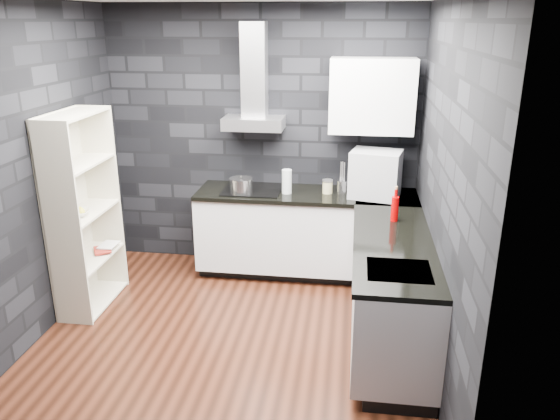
% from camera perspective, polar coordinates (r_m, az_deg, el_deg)
% --- Properties ---
extents(ground, '(3.20, 3.20, 0.00)m').
position_cam_1_polar(ground, '(4.75, -5.06, -13.08)').
color(ground, '#3B1A10').
extents(wall_back, '(3.20, 0.05, 2.70)m').
position_cam_1_polar(wall_back, '(5.73, -1.87, 7.33)').
color(wall_back, black).
rests_on(wall_back, ground).
extents(wall_front, '(3.20, 0.05, 2.70)m').
position_cam_1_polar(wall_front, '(2.74, -13.43, -6.99)').
color(wall_front, black).
rests_on(wall_front, ground).
extents(wall_left, '(0.05, 3.20, 2.70)m').
position_cam_1_polar(wall_left, '(4.82, -24.78, 3.24)').
color(wall_left, black).
rests_on(wall_left, ground).
extents(wall_right, '(0.05, 3.20, 2.70)m').
position_cam_1_polar(wall_right, '(4.13, 16.91, 1.74)').
color(wall_right, black).
rests_on(wall_right, ground).
extents(toekick_back, '(2.18, 0.50, 0.10)m').
position_cam_1_polar(toekick_back, '(5.82, 2.68, -6.04)').
color(toekick_back, black).
rests_on(toekick_back, ground).
extents(toekick_right, '(0.50, 1.78, 0.10)m').
position_cam_1_polar(toekick_right, '(4.73, 11.68, -12.91)').
color(toekick_right, black).
rests_on(toekick_right, ground).
extents(counter_back_cab, '(2.20, 0.60, 0.76)m').
position_cam_1_polar(counter_back_cab, '(5.61, 2.71, -2.24)').
color(counter_back_cab, silver).
rests_on(counter_back_cab, ground).
extents(counter_right_cab, '(0.60, 1.80, 0.76)m').
position_cam_1_polar(counter_right_cab, '(4.51, 11.54, -8.26)').
color(counter_right_cab, silver).
rests_on(counter_right_cab, ground).
extents(counter_back_top, '(2.20, 0.62, 0.04)m').
position_cam_1_polar(counter_back_top, '(5.47, 2.77, 1.62)').
color(counter_back_top, black).
rests_on(counter_back_top, counter_back_cab).
extents(counter_right_top, '(0.62, 1.80, 0.04)m').
position_cam_1_polar(counter_right_top, '(4.34, 11.75, -3.57)').
color(counter_right_top, black).
rests_on(counter_right_top, counter_right_cab).
extents(counter_corner_top, '(0.62, 0.62, 0.04)m').
position_cam_1_polar(counter_corner_top, '(5.47, 11.15, 1.28)').
color(counter_corner_top, black).
rests_on(counter_corner_top, counter_right_cab).
extents(hood_body, '(0.60, 0.34, 0.12)m').
position_cam_1_polar(hood_body, '(5.51, -2.76, 9.06)').
color(hood_body, silver).
rests_on(hood_body, wall_back).
extents(hood_chimney, '(0.24, 0.20, 0.90)m').
position_cam_1_polar(hood_chimney, '(5.51, -2.71, 14.41)').
color(hood_chimney, silver).
rests_on(hood_chimney, hood_body).
extents(upper_cabinet, '(0.80, 0.35, 0.70)m').
position_cam_1_polar(upper_cabinet, '(5.37, 9.59, 11.68)').
color(upper_cabinet, silver).
rests_on(upper_cabinet, wall_back).
extents(cooktop, '(0.58, 0.50, 0.01)m').
position_cam_1_polar(cooktop, '(5.54, -2.90, 2.15)').
color(cooktop, black).
rests_on(cooktop, counter_back_top).
extents(sink_rim, '(0.44, 0.40, 0.01)m').
position_cam_1_polar(sink_rim, '(3.88, 12.33, -6.23)').
color(sink_rim, silver).
rests_on(sink_rim, counter_right_top).
extents(pot, '(0.28, 0.28, 0.13)m').
position_cam_1_polar(pot, '(5.42, -4.09, 2.52)').
color(pot, '#B0B0B4').
rests_on(pot, cooktop).
extents(glass_vase, '(0.12, 0.12, 0.24)m').
position_cam_1_polar(glass_vase, '(5.41, 0.72, 2.99)').
color(glass_vase, silver).
rests_on(glass_vase, counter_back_top).
extents(storage_jar, '(0.12, 0.12, 0.12)m').
position_cam_1_polar(storage_jar, '(5.45, 4.98, 2.39)').
color(storage_jar, tan).
rests_on(storage_jar, counter_back_top).
extents(utensil_crock, '(0.10, 0.10, 0.13)m').
position_cam_1_polar(utensil_crock, '(5.46, 6.46, 2.42)').
color(utensil_crock, '#B0B0B4').
rests_on(utensil_crock, counter_back_top).
extents(appliance_garage, '(0.53, 0.45, 0.46)m').
position_cam_1_polar(appliance_garage, '(5.35, 9.94, 3.68)').
color(appliance_garage, '#9E9FA5').
rests_on(appliance_garage, counter_back_top).
extents(red_bottle, '(0.07, 0.07, 0.22)m').
position_cam_1_polar(red_bottle, '(4.76, 11.90, 0.11)').
color(red_bottle, '#950001').
rests_on(red_bottle, counter_right_top).
extents(bookshelf, '(0.59, 0.87, 1.80)m').
position_cam_1_polar(bookshelf, '(5.19, -19.80, -0.28)').
color(bookshelf, beige).
rests_on(bookshelf, ground).
extents(fruit_bowl, '(0.26, 0.26, 0.05)m').
position_cam_1_polar(fruit_bowl, '(5.09, -20.38, -0.29)').
color(fruit_bowl, silver).
rests_on(fruit_bowl, bookshelf).
extents(book_red, '(0.14, 0.09, 0.21)m').
position_cam_1_polar(book_red, '(5.39, -18.96, -3.19)').
color(book_red, maroon).
rests_on(book_red, bookshelf).
extents(book_second, '(0.15, 0.02, 0.21)m').
position_cam_1_polar(book_second, '(5.48, -18.28, -2.51)').
color(book_second, '#B2B2B2').
rests_on(book_second, bookshelf).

